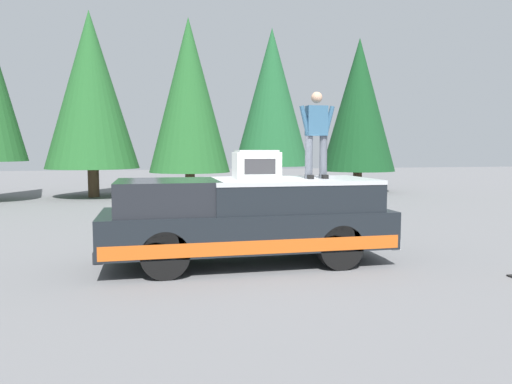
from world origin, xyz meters
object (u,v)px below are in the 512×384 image
at_px(compressor_unit, 256,165).
at_px(parked_car_silver, 306,193).
at_px(pickup_truck, 247,219).
at_px(person_on_truck_bed, 316,133).

height_order(compressor_unit, parked_car_silver, compressor_unit).
relative_size(compressor_unit, parked_car_silver, 0.20).
xyz_separation_m(pickup_truck, compressor_unit, (-0.16, -0.16, 1.05)).
relative_size(pickup_truck, parked_car_silver, 1.35).
distance_m(pickup_truck, person_on_truck_bed, 2.17).
bearing_deg(pickup_truck, parked_car_silver, -25.54).
bearing_deg(pickup_truck, person_on_truck_bed, -94.73).
bearing_deg(compressor_unit, person_on_truck_bed, -87.92).
bearing_deg(person_on_truck_bed, parked_car_silver, -16.91).
relative_size(person_on_truck_bed, parked_car_silver, 0.41).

